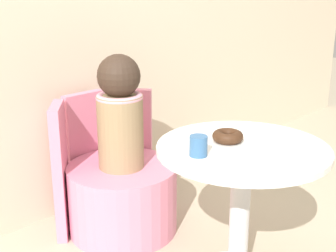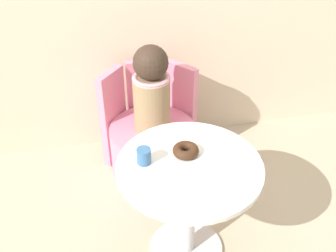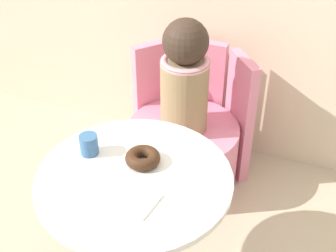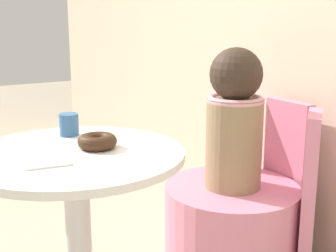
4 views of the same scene
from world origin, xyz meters
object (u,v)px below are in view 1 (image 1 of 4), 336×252
tub_chair (123,198)px  donut (228,136)px  round_table (241,185)px  child_figure (120,113)px  cup (198,146)px

tub_chair → donut: 0.77m
round_table → tub_chair: 0.74m
round_table → child_figure: size_ratio=1.22×
round_table → cup: size_ratio=8.86×
cup → tub_chair: bearing=77.0°
tub_chair → donut: size_ratio=4.41×
round_table → child_figure: 0.71m
round_table → donut: donut is taller
tub_chair → donut: donut is taller
tub_chair → cup: cup is taller
child_figure → donut: (0.06, -0.61, 0.01)m
tub_chair → child_figure: (0.00, 0.00, 0.46)m
tub_chair → cup: bearing=-103.0°
child_figure → donut: bearing=-84.7°
round_table → donut: 0.21m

